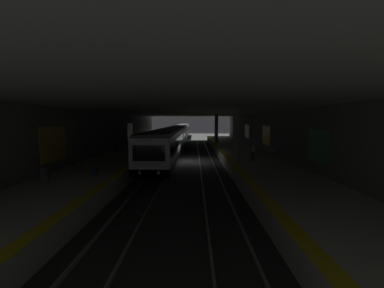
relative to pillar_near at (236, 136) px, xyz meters
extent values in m
plane|color=#2D302D|center=(6.94, 4.35, -3.33)|extent=(120.00, 120.00, 0.00)
cube|color=gray|center=(6.94, 1.43, -3.25)|extent=(60.00, 0.09, 0.16)
cube|color=gray|center=(6.94, 2.87, -3.25)|extent=(60.00, 0.09, 0.16)
cube|color=gray|center=(6.94, 5.83, -3.25)|extent=(60.00, 0.09, 0.16)
cube|color=gray|center=(6.94, 7.27, -3.25)|extent=(60.00, 0.09, 0.16)
cube|color=beige|center=(6.94, -2.20, -2.80)|extent=(60.00, 5.30, 1.05)
cube|color=yellow|center=(6.94, 0.15, -2.27)|extent=(60.00, 0.60, 0.01)
cube|color=beige|center=(6.94, 10.90, -2.80)|extent=(60.00, 5.30, 1.05)
cube|color=yellow|center=(6.94, 8.55, -2.27)|extent=(60.00, 0.60, 0.01)
cube|color=slate|center=(6.94, -5.10, -0.53)|extent=(60.00, 0.50, 5.60)
cube|color=#4CA566|center=(-3.76, -4.82, -0.38)|extent=(2.52, 0.06, 2.17)
cube|color=gold|center=(7.65, -4.82, -0.38)|extent=(2.80, 0.06, 2.15)
cube|color=gold|center=(17.60, -4.82, -0.38)|extent=(2.78, 0.06, 2.07)
cube|color=gold|center=(28.32, -4.82, -0.38)|extent=(2.49, 0.06, 2.39)
cube|color=slate|center=(6.94, 13.80, -0.53)|extent=(60.00, 0.50, 5.60)
cube|color=gold|center=(-2.88, 13.52, -0.38)|extent=(3.06, 0.06, 2.50)
cube|color=gold|center=(17.25, 13.52, -0.38)|extent=(2.96, 0.06, 2.51)
cube|color=beige|center=(6.94, 4.35, 2.47)|extent=(60.00, 19.40, 0.40)
cylinder|color=gray|center=(0.00, 0.00, 0.00)|extent=(0.56, 0.56, 4.55)
cylinder|color=gray|center=(17.74, 0.00, 0.00)|extent=(0.56, 0.56, 4.55)
cube|color=silver|center=(6.30, 6.55, -1.27)|extent=(19.84, 2.80, 2.70)
cube|color=black|center=(6.30, 6.55, -2.33)|extent=(19.84, 2.82, 0.56)
cube|color=black|center=(6.30, 6.55, -0.92)|extent=(18.25, 2.83, 0.90)
cube|color=#47474C|center=(6.30, 6.55, 0.21)|extent=(19.44, 2.58, 0.24)
cube|color=black|center=(0.85, 6.55, -2.79)|extent=(2.20, 1.64, 0.76)
cube|color=black|center=(11.76, 6.55, -2.79)|extent=(2.20, 1.64, 0.76)
cube|color=black|center=(-3.63, 6.55, -0.92)|extent=(0.04, 2.24, 1.10)
cylinder|color=silver|center=(-3.63, 5.90, -2.27)|extent=(0.04, 0.24, 0.24)
cylinder|color=silver|center=(-3.63, 7.20, -2.27)|extent=(0.04, 0.24, 0.24)
cube|color=silver|center=(26.74, 6.55, -1.27)|extent=(19.84, 2.80, 2.70)
cube|color=black|center=(26.74, 6.55, -2.33)|extent=(19.84, 2.82, 0.56)
cube|color=black|center=(26.74, 6.55, -0.92)|extent=(18.25, 2.83, 0.90)
cube|color=#47474C|center=(26.74, 6.55, 0.21)|extent=(19.44, 2.58, 0.24)
cube|color=black|center=(21.29, 6.55, -2.79)|extent=(2.20, 1.64, 0.76)
cube|color=black|center=(32.20, 6.55, -2.79)|extent=(2.20, 1.64, 0.76)
cube|color=silver|center=(47.18, 6.55, -1.27)|extent=(19.84, 2.80, 2.70)
cube|color=black|center=(47.18, 6.55, -2.33)|extent=(19.84, 2.82, 0.56)
cube|color=black|center=(47.18, 6.55, -0.92)|extent=(18.25, 2.83, 0.90)
cube|color=#47474C|center=(47.18, 6.55, 0.21)|extent=(19.44, 2.58, 0.24)
cube|color=black|center=(41.72, 6.55, -2.79)|extent=(2.20, 1.64, 0.76)
cube|color=black|center=(52.63, 6.55, -2.79)|extent=(2.20, 1.64, 0.76)
cylinder|color=#262628|center=(3.19, -4.10, -2.07)|extent=(0.08, 0.08, 0.42)
cylinder|color=#262628|center=(4.55, -4.10, -2.07)|extent=(0.08, 0.08, 0.42)
cube|color=gray|center=(3.87, -4.10, -1.82)|extent=(1.70, 0.44, 0.08)
cube|color=gray|center=(3.87, -4.32, -1.62)|extent=(1.70, 0.06, 0.40)
cylinder|color=#262628|center=(11.13, -4.10, -2.07)|extent=(0.08, 0.08, 0.42)
cylinder|color=#262628|center=(12.49, -4.10, -2.07)|extent=(0.08, 0.08, 0.42)
cube|color=gray|center=(11.81, -4.10, -1.82)|extent=(1.70, 0.44, 0.08)
cube|color=gray|center=(11.81, -4.32, -1.62)|extent=(1.70, 0.06, 0.40)
cylinder|color=#262628|center=(-1.58, 12.80, -2.07)|extent=(0.08, 0.08, 0.42)
cylinder|color=#262628|center=(-0.22, 12.80, -2.07)|extent=(0.08, 0.08, 0.42)
cube|color=gray|center=(-0.90, 12.80, -1.82)|extent=(1.70, 0.44, 0.08)
cube|color=gray|center=(-0.90, 13.02, -1.62)|extent=(1.70, 0.06, 0.40)
cylinder|color=#262628|center=(8.05, 12.80, -2.07)|extent=(0.08, 0.08, 0.42)
cylinder|color=#262628|center=(9.41, 12.80, -2.07)|extent=(0.08, 0.08, 0.42)
cube|color=gray|center=(8.73, 12.80, -1.82)|extent=(1.70, 0.44, 0.08)
cube|color=gray|center=(8.73, 13.02, -1.62)|extent=(1.70, 0.06, 0.40)
cylinder|color=#262628|center=(11.08, 12.80, -2.07)|extent=(0.08, 0.08, 0.42)
cylinder|color=#262628|center=(12.44, 12.80, -2.07)|extent=(0.08, 0.08, 0.42)
cube|color=gray|center=(11.76, 12.80, -1.82)|extent=(1.70, 0.44, 0.08)
cube|color=gray|center=(11.76, 13.02, -1.62)|extent=(1.70, 0.06, 0.40)
cylinder|color=#3E3E3E|center=(16.56, 12.47, -1.87)|extent=(0.16, 0.16, 0.82)
cylinder|color=#3E3E3E|center=(16.76, 12.47, -1.87)|extent=(0.16, 0.16, 0.82)
cube|color=#2D754C|center=(16.66, 12.47, -1.17)|extent=(0.36, 0.22, 0.58)
cylinder|color=#2D754C|center=(16.41, 12.47, -1.22)|extent=(0.10, 0.10, 0.55)
cylinder|color=#2D754C|center=(16.91, 12.47, -1.22)|extent=(0.10, 0.10, 0.55)
sphere|color=tan|center=(16.66, 12.47, -0.77)|extent=(0.22, 0.22, 0.22)
cylinder|color=#282828|center=(1.12, -1.74, -1.86)|extent=(0.16, 0.16, 0.83)
cylinder|color=#282828|center=(1.32, -1.74, -1.86)|extent=(0.16, 0.16, 0.83)
cube|color=beige|center=(1.22, -1.74, -1.15)|extent=(0.36, 0.22, 0.59)
cylinder|color=beige|center=(0.97, -1.74, -1.20)|extent=(0.10, 0.10, 0.56)
cylinder|color=beige|center=(1.47, -1.74, -1.20)|extent=(0.10, 0.10, 0.56)
sphere|color=tan|center=(1.22, -1.74, -0.74)|extent=(0.23, 0.23, 0.23)
cylinder|color=#262626|center=(7.42, 12.44, -1.88)|extent=(0.16, 0.16, 0.79)
cylinder|color=#262626|center=(7.62, 12.44, -1.88)|extent=(0.16, 0.16, 0.79)
cube|color=#2D754C|center=(7.52, 12.44, -1.21)|extent=(0.36, 0.22, 0.56)
cylinder|color=#2D754C|center=(7.27, 12.44, -1.26)|extent=(0.10, 0.10, 0.53)
cylinder|color=#2D754C|center=(7.77, 12.44, -1.26)|extent=(0.10, 0.10, 0.53)
sphere|color=tan|center=(7.52, 12.44, -0.82)|extent=(0.21, 0.21, 0.21)
cube|color=navy|center=(-4.25, 9.99, -1.96)|extent=(0.37, 0.23, 0.62)
cylinder|color=#333333|center=(-4.25, 9.99, -1.50)|extent=(0.02, 0.02, 0.30)
cylinder|color=#595B5E|center=(-6.18, 12.15, -1.85)|extent=(0.44, 0.44, 0.85)
camera|label=1|loc=(-19.61, 3.43, 1.29)|focal=22.17mm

